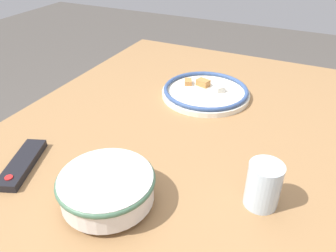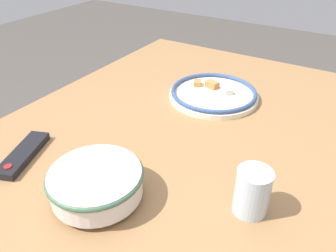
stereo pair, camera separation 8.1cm
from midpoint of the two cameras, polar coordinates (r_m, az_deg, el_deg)
The scene contains 5 objects.
dining_table at distance 0.97m, azimuth -3.84°, elevation -6.47°, with size 1.56×0.99×0.75m.
noodle_bowl at distance 0.74m, azimuth -13.81°, elevation -10.42°, with size 0.21×0.21×0.07m.
food_plate at distance 1.16m, azimuth 4.57°, elevation 5.92°, with size 0.31×0.31×0.04m.
tv_remote at distance 0.93m, azimuth -26.40°, elevation -5.99°, with size 0.19×0.12×0.02m.
drinking_glass at distance 0.73m, azimuth 13.19°, elevation -10.09°, with size 0.07×0.07×0.11m.
Camera 1 is at (-0.67, -0.34, 1.28)m, focal length 35.00 mm.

